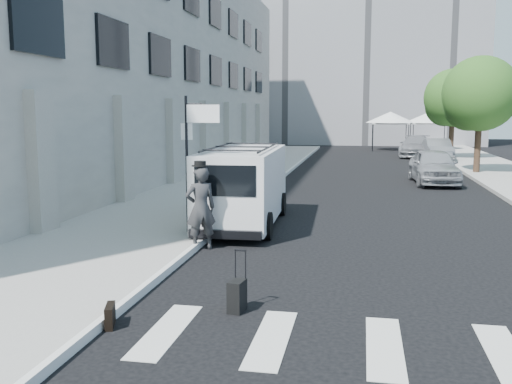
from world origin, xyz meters
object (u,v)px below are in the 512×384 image
at_px(suitcase, 237,296).
at_px(parked_car_a, 434,166).
at_px(cargo_van, 244,186).
at_px(businessman, 201,208).
at_px(briefcase, 110,316).
at_px(parked_car_c, 416,146).
at_px(parked_car_b, 437,150).

bearing_deg(suitcase, parked_car_a, 82.96).
relative_size(suitcase, cargo_van, 0.17).
bearing_deg(businessman, briefcase, 58.69).
xyz_separation_m(businessman, suitcase, (1.76, -4.00, -0.73)).
xyz_separation_m(cargo_van, parked_car_a, (6.51, 10.73, -0.34)).
relative_size(suitcase, parked_car_a, 0.22).
bearing_deg(cargo_van, parked_car_c, 72.91).
relative_size(cargo_van, parked_car_c, 1.13).
xyz_separation_m(briefcase, parked_car_b, (8.57, 31.41, 0.56)).
relative_size(briefcase, parked_car_b, 0.10).
relative_size(parked_car_a, parked_car_b, 1.06).
relative_size(cargo_van, parked_car_b, 1.32).
bearing_deg(parked_car_b, businessman, -110.18).
relative_size(briefcase, parked_car_a, 0.09).
relative_size(suitcase, parked_car_b, 0.23).
xyz_separation_m(suitcase, parked_car_a, (5.14, 17.90, 0.52)).
bearing_deg(parked_car_c, briefcase, -94.49).
xyz_separation_m(briefcase, suitcase, (1.76, 1.00, 0.10)).
distance_m(cargo_van, parked_car_c, 27.19).
xyz_separation_m(parked_car_b, parked_car_c, (-1.13, 3.02, 0.02)).
bearing_deg(parked_car_a, businessman, -119.24).
bearing_deg(suitcase, parked_car_c, 89.33).
height_order(businessman, parked_car_a, businessman).
relative_size(briefcase, suitcase, 0.44).
distance_m(parked_car_a, parked_car_b, 12.62).
distance_m(cargo_van, parked_car_b, 24.64).
bearing_deg(parked_car_a, suitcase, -108.85).
distance_m(briefcase, cargo_van, 8.23).
bearing_deg(cargo_van, businessman, -99.15).
height_order(briefcase, parked_car_c, parked_car_c).
relative_size(businessman, parked_car_a, 0.43).
bearing_deg(parked_car_c, suitcase, -91.94).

